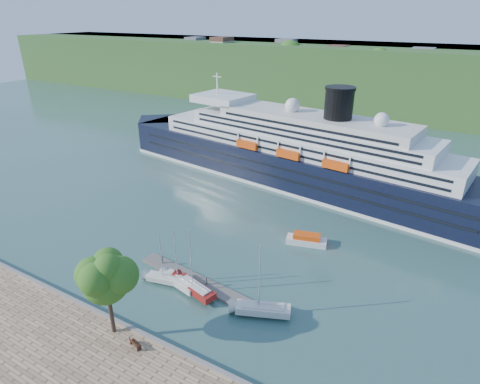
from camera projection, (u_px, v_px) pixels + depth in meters
ground at (138, 337)px, 48.59m from camera, size 400.00×400.00×0.00m
far_hillside at (392, 78)px, 158.11m from camera, size 400.00×50.00×24.00m
quay_coping at (136, 330)px, 47.96m from camera, size 220.00×0.50×0.30m
cruise_ship at (291, 133)px, 88.77m from camera, size 102.20×28.38×22.71m
park_bench at (136, 343)px, 45.58m from camera, size 1.90×1.16×1.14m
promenade_tree at (107, 290)px, 45.61m from camera, size 7.24×7.24×12.00m
floating_pontoon at (195, 280)px, 58.49m from camera, size 20.28×4.75×0.45m
sailboat_white_near at (164, 260)px, 56.40m from camera, size 6.54×3.09×8.15m
sailboat_red at (194, 265)px, 53.94m from camera, size 7.78×3.87×9.68m
sailboat_white_far at (264, 284)px, 49.92m from camera, size 8.01×4.93×10.04m
tender_launch at (307, 239)px, 67.66m from camera, size 7.16×3.97×1.88m
sailboat_extra at (178, 262)px, 55.54m from camera, size 6.99×3.24×8.71m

